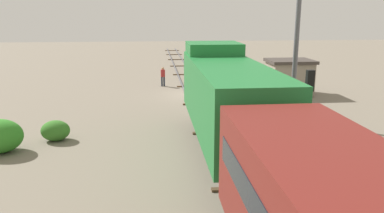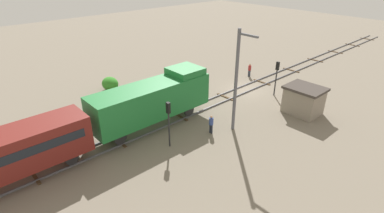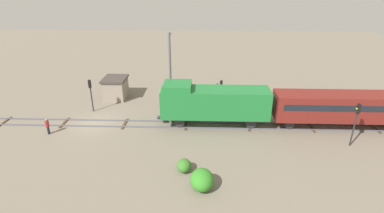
{
  "view_description": "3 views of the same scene",
  "coord_description": "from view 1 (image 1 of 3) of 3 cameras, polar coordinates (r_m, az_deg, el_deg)",
  "views": [
    {
      "loc": [
        3.16,
        28.83,
        6.23
      ],
      "look_at": [
        1.39,
        11.51,
        1.91
      ],
      "focal_mm": 35.0,
      "sensor_mm": 36.0,
      "label": 1
    },
    {
      "loc": [
        -19.82,
        26.11,
        13.72
      ],
      "look_at": [
        -1.48,
        9.62,
        1.51
      ],
      "focal_mm": 28.0,
      "sensor_mm": 36.0,
      "label": 2
    },
    {
      "loc": [
        28.53,
        11.63,
        14.75
      ],
      "look_at": [
        0.97,
        10.64,
        2.63
      ],
      "focal_mm": 28.0,
      "sensor_mm": 36.0,
      "label": 3
    }
  ],
  "objects": [
    {
      "name": "locomotive",
      "position": [
        16.71,
        5.21,
        1.94
      ],
      "size": [
        2.9,
        11.6,
        4.6
      ],
      "color": "#1E7233",
      "rests_on": "railway_track"
    },
    {
      "name": "catenary_mast",
      "position": [
        22.57,
        15.76,
        9.6
      ],
      "size": [
        1.94,
        0.28,
        8.95
      ],
      "color": "#595960",
      "rests_on": "ground"
    },
    {
      "name": "ground_plane",
      "position": [
        29.67,
        0.42,
        1.82
      ],
      "size": [
        119.4,
        119.4,
        0.0
      ],
      "primitive_type": "plane",
      "color": "#756B5B"
    },
    {
      "name": "traffic_signal_mid",
      "position": [
        16.78,
        17.34,
        1.31
      ],
      "size": [
        0.32,
        0.34,
        3.93
      ],
      "color": "#262628",
      "rests_on": "ground"
    },
    {
      "name": "railway_track",
      "position": [
        29.65,
        0.42,
        1.96
      ],
      "size": [
        2.4,
        79.6,
        0.16
      ],
      "color": "#595960",
      "rests_on": "ground"
    },
    {
      "name": "worker_near_track",
      "position": [
        33.08,
        -4.45,
        4.8
      ],
      "size": [
        0.38,
        0.38,
        1.7
      ],
      "rotation": [
        0.0,
        0.0,
        2.24
      ],
      "color": "#262B38",
      "rests_on": "ground"
    },
    {
      "name": "traffic_signal_near",
      "position": [
        30.88,
        6.14,
        7.31
      ],
      "size": [
        0.32,
        0.34,
        3.87
      ],
      "color": "#262628",
      "rests_on": "ground"
    },
    {
      "name": "worker_by_signal",
      "position": [
        21.03,
        14.86,
        -0.95
      ],
      "size": [
        0.38,
        0.38,
        1.7
      ],
      "rotation": [
        0.0,
        0.0,
        2.81
      ],
      "color": "#262B38",
      "rests_on": "ground"
    },
    {
      "name": "relay_hut",
      "position": [
        30.72,
        14.6,
        4.43
      ],
      "size": [
        3.5,
        2.9,
        2.74
      ],
      "color": "gray",
      "rests_on": "ground"
    },
    {
      "name": "bush_mid",
      "position": [
        20.07,
        -20.09,
        -3.47
      ],
      "size": [
        1.43,
        1.17,
        1.04
      ],
      "primitive_type": "ellipsoid",
      "color": "#357226",
      "rests_on": "ground"
    }
  ]
}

